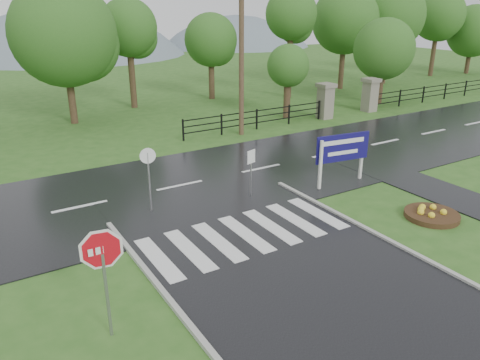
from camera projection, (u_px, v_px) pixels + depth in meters
ground at (358, 319)px, 11.11m from camera, size 120.00×120.00×0.00m
main_road at (180, 186)px, 19.05m from camera, size 90.00×8.00×0.04m
walkway at (441, 192)px, 18.46m from camera, size 2.20×11.00×0.04m
crosswalk at (245, 233)px, 15.06m from camera, size 6.50×2.80×0.02m
pillar_west at (325, 100)px, 29.79m from camera, size 1.00×1.00×2.24m
pillar_east at (370, 94)px, 31.75m from camera, size 1.00×1.00×2.24m
fence_west at (257, 117)px, 27.37m from camera, size 9.58×0.08×1.20m
fence_east at (466, 87)px, 37.19m from camera, size 20.58×0.08×1.20m
hills at (51, 163)px, 70.01m from camera, size 102.00×48.00×48.00m
treeline at (104, 117)px, 30.67m from camera, size 83.20×5.20×10.00m
stop_sign at (103, 259)px, 9.88m from camera, size 1.24×0.23×2.81m
estate_billboard at (343, 150)px, 18.76m from camera, size 2.43×0.41×2.14m
flower_bed at (432, 214)px, 16.26m from camera, size 1.86×1.86×0.37m
reg_sign_small at (251, 164)px, 17.57m from camera, size 0.41×0.14×1.88m
reg_sign_round at (149, 173)px, 16.22m from camera, size 0.55×0.12×2.39m
utility_pole_east at (241, 59)px, 25.06m from camera, size 1.47×0.27×8.24m
entrance_tree_left at (288, 66)px, 29.29m from camera, size 2.65×2.65×4.63m
entrance_tree_right at (384, 49)px, 33.25m from camera, size 4.32×4.32×6.07m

